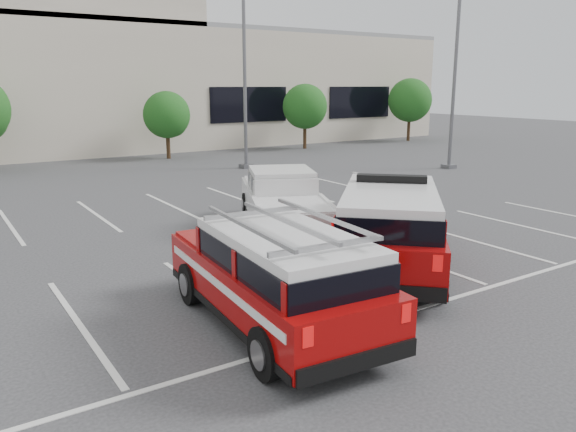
# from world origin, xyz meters

# --- Properties ---
(ground) EXTENTS (120.00, 120.00, 0.00)m
(ground) POSITION_xyz_m (0.00, 0.00, 0.00)
(ground) COLOR #323234
(ground) RESTS_ON ground
(stall_markings) EXTENTS (23.00, 15.00, 0.01)m
(stall_markings) POSITION_xyz_m (0.00, 4.50, 0.01)
(stall_markings) COLOR silver
(stall_markings) RESTS_ON ground
(convention_building) EXTENTS (60.00, 16.99, 13.20)m
(convention_building) POSITION_xyz_m (0.18, 31.86, 4.72)
(convention_building) COLOR beige
(convention_building) RESTS_ON ground
(tree_mid_right) EXTENTS (2.77, 2.77, 3.99)m
(tree_mid_right) POSITION_xyz_m (5.09, 22.05, 2.50)
(tree_mid_right) COLOR #3F2B19
(tree_mid_right) RESTS_ON ground
(tree_right) EXTENTS (3.07, 3.07, 4.42)m
(tree_right) POSITION_xyz_m (15.09, 22.05, 2.77)
(tree_right) COLOR #3F2B19
(tree_right) RESTS_ON ground
(tree_far_right) EXTENTS (3.37, 3.37, 4.85)m
(tree_far_right) POSITION_xyz_m (25.09, 22.05, 3.04)
(tree_far_right) COLOR #3F2B19
(tree_far_right) RESTS_ON ground
(light_pole_mid) EXTENTS (0.90, 0.60, 10.24)m
(light_pole_mid) POSITION_xyz_m (7.00, 16.00, 5.19)
(light_pole_mid) COLOR #59595E
(light_pole_mid) RESTS_ON ground
(light_pole_right) EXTENTS (0.90, 0.60, 10.24)m
(light_pole_right) POSITION_xyz_m (16.00, 10.00, 5.19)
(light_pole_right) COLOR #59595E
(light_pole_right) RESTS_ON ground
(fire_chief_suv) EXTENTS (5.98, 6.09, 2.20)m
(fire_chief_suv) POSITION_xyz_m (1.68, -0.63, 0.90)
(fire_chief_suv) COLOR #8E0607
(fire_chief_suv) RESTS_ON ground
(white_pickup) EXTENTS (4.36, 6.32, 1.84)m
(white_pickup) POSITION_xyz_m (1.45, 3.68, 0.73)
(white_pickup) COLOR silver
(white_pickup) RESTS_ON ground
(ladder_suv) EXTENTS (2.53, 5.52, 2.12)m
(ladder_suv) POSITION_xyz_m (-2.39, -2.01, 0.85)
(ladder_suv) COLOR #8E0607
(ladder_suv) RESTS_ON ground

